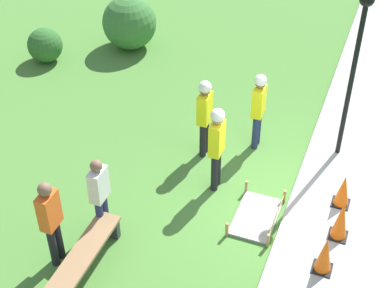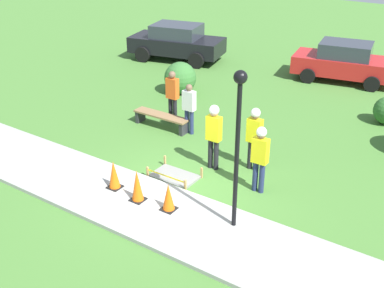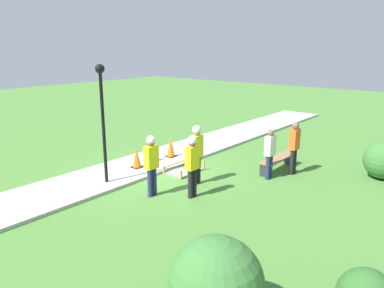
{
  "view_description": "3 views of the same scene",
  "coord_description": "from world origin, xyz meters",
  "px_view_note": "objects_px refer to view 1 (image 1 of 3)",
  "views": [
    {
      "loc": [
        -8.35,
        -1.18,
        7.95
      ],
      "look_at": [
        -0.11,
        1.94,
        1.06
      ],
      "focal_mm": 55.0,
      "sensor_mm": 36.0,
      "label": 1
    },
    {
      "loc": [
        6.11,
        -8.52,
        6.52
      ],
      "look_at": [
        -0.49,
        1.23,
        0.71
      ],
      "focal_mm": 45.0,
      "sensor_mm": 36.0,
      "label": 2
    },
    {
      "loc": [
        8.73,
        8.41,
        4.21
      ],
      "look_at": [
        -0.31,
        1.02,
        1.14
      ],
      "focal_mm": 35.0,
      "sensor_mm": 36.0,
      "label": 3
    }
  ],
  "objects_px": {
    "traffic_cone_sidewalk_edge": "(343,190)",
    "worker_supervisor": "(205,112)",
    "park_bench": "(84,258)",
    "worker_assistant": "(259,105)",
    "bystander_in_orange_shirt": "(51,219)",
    "bystander_in_gray_shirt": "(100,192)",
    "lamppost_near": "(357,53)",
    "traffic_cone_far_patch": "(341,220)",
    "traffic_cone_near_patch": "(325,254)",
    "worker_trainee": "(217,142)"
  },
  "relations": [
    {
      "from": "worker_assistant",
      "to": "bystander_in_gray_shirt",
      "type": "distance_m",
      "value": 3.94
    },
    {
      "from": "worker_supervisor",
      "to": "worker_assistant",
      "type": "bearing_deg",
      "value": -55.7
    },
    {
      "from": "traffic_cone_near_patch",
      "to": "park_bench",
      "type": "height_order",
      "value": "traffic_cone_near_patch"
    },
    {
      "from": "bystander_in_orange_shirt",
      "to": "lamppost_near",
      "type": "height_order",
      "value": "lamppost_near"
    },
    {
      "from": "park_bench",
      "to": "traffic_cone_far_patch",
      "type": "bearing_deg",
      "value": -59.98
    },
    {
      "from": "traffic_cone_far_patch",
      "to": "worker_assistant",
      "type": "xyz_separation_m",
      "value": [
        2.16,
        2.15,
        0.57
      ]
    },
    {
      "from": "park_bench",
      "to": "bystander_in_orange_shirt",
      "type": "relative_size",
      "value": 1.12
    },
    {
      "from": "traffic_cone_far_patch",
      "to": "traffic_cone_near_patch",
      "type": "bearing_deg",
      "value": 172.07
    },
    {
      "from": "park_bench",
      "to": "worker_assistant",
      "type": "bearing_deg",
      "value": -21.73
    },
    {
      "from": "bystander_in_gray_shirt",
      "to": "lamppost_near",
      "type": "relative_size",
      "value": 0.46
    },
    {
      "from": "traffic_cone_near_patch",
      "to": "lamppost_near",
      "type": "relative_size",
      "value": 0.21
    },
    {
      "from": "traffic_cone_sidewalk_edge",
      "to": "worker_supervisor",
      "type": "xyz_separation_m",
      "value": [
        0.64,
        3.02,
        0.64
      ]
    },
    {
      "from": "traffic_cone_sidewalk_edge",
      "to": "bystander_in_gray_shirt",
      "type": "distance_m",
      "value": 4.54
    },
    {
      "from": "park_bench",
      "to": "worker_supervisor",
      "type": "bearing_deg",
      "value": -12.03
    },
    {
      "from": "bystander_in_gray_shirt",
      "to": "worker_supervisor",
      "type": "bearing_deg",
      "value": -19.1
    },
    {
      "from": "traffic_cone_sidewalk_edge",
      "to": "park_bench",
      "type": "height_order",
      "value": "traffic_cone_sidewalk_edge"
    },
    {
      "from": "bystander_in_gray_shirt",
      "to": "bystander_in_orange_shirt",
      "type": "bearing_deg",
      "value": 156.79
    },
    {
      "from": "traffic_cone_far_patch",
      "to": "park_bench",
      "type": "bearing_deg",
      "value": 120.02
    },
    {
      "from": "worker_assistant",
      "to": "bystander_in_orange_shirt",
      "type": "bearing_deg",
      "value": 151.99
    },
    {
      "from": "traffic_cone_far_patch",
      "to": "park_bench",
      "type": "height_order",
      "value": "traffic_cone_far_patch"
    },
    {
      "from": "worker_assistant",
      "to": "lamppost_near",
      "type": "xyz_separation_m",
      "value": [
        0.28,
        -1.73,
        1.42
      ]
    },
    {
      "from": "bystander_in_gray_shirt",
      "to": "lamppost_near",
      "type": "xyz_separation_m",
      "value": [
        3.71,
        -3.65,
        1.56
      ]
    },
    {
      "from": "worker_supervisor",
      "to": "bystander_in_orange_shirt",
      "type": "xyz_separation_m",
      "value": [
        -3.71,
        1.36,
        -0.07
      ]
    },
    {
      "from": "park_bench",
      "to": "worker_supervisor",
      "type": "distance_m",
      "value": 3.92
    },
    {
      "from": "worker_supervisor",
      "to": "bystander_in_orange_shirt",
      "type": "relative_size",
      "value": 1.01
    },
    {
      "from": "traffic_cone_near_patch",
      "to": "worker_trainee",
      "type": "xyz_separation_m",
      "value": [
        1.45,
        2.42,
        0.67
      ]
    },
    {
      "from": "lamppost_near",
      "to": "bystander_in_orange_shirt",
      "type": "bearing_deg",
      "value": 138.9
    },
    {
      "from": "park_bench",
      "to": "worker_trainee",
      "type": "distance_m",
      "value": 3.26
    },
    {
      "from": "bystander_in_gray_shirt",
      "to": "traffic_cone_far_patch",
      "type": "bearing_deg",
      "value": -72.66
    },
    {
      "from": "worker_trainee",
      "to": "worker_supervisor",
      "type": "bearing_deg",
      "value": 32.04
    },
    {
      "from": "bystander_in_orange_shirt",
      "to": "bystander_in_gray_shirt",
      "type": "distance_m",
      "value": 1.02
    },
    {
      "from": "worker_assistant",
      "to": "lamppost_near",
      "type": "bearing_deg",
      "value": -80.84
    },
    {
      "from": "bystander_in_orange_shirt",
      "to": "lamppost_near",
      "type": "bearing_deg",
      "value": -41.1
    },
    {
      "from": "park_bench",
      "to": "bystander_in_gray_shirt",
      "type": "distance_m",
      "value": 1.16
    },
    {
      "from": "traffic_cone_sidewalk_edge",
      "to": "park_bench",
      "type": "xyz_separation_m",
      "value": [
        -3.13,
        3.82,
        -0.1
      ]
    },
    {
      "from": "traffic_cone_sidewalk_edge",
      "to": "worker_assistant",
      "type": "xyz_separation_m",
      "value": [
        1.3,
        2.06,
        0.63
      ]
    },
    {
      "from": "traffic_cone_near_patch",
      "to": "lamppost_near",
      "type": "distance_m",
      "value": 3.88
    },
    {
      "from": "traffic_cone_sidewalk_edge",
      "to": "bystander_in_orange_shirt",
      "type": "distance_m",
      "value": 5.38
    },
    {
      "from": "traffic_cone_sidewalk_edge",
      "to": "worker_supervisor",
      "type": "distance_m",
      "value": 3.15
    },
    {
      "from": "traffic_cone_far_patch",
      "to": "bystander_in_gray_shirt",
      "type": "bearing_deg",
      "value": 107.34
    },
    {
      "from": "traffic_cone_sidewalk_edge",
      "to": "bystander_in_gray_shirt",
      "type": "height_order",
      "value": "bystander_in_gray_shirt"
    },
    {
      "from": "traffic_cone_sidewalk_edge",
      "to": "bystander_in_orange_shirt",
      "type": "height_order",
      "value": "bystander_in_orange_shirt"
    },
    {
      "from": "worker_assistant",
      "to": "traffic_cone_near_patch",
      "type": "bearing_deg",
      "value": -146.07
    },
    {
      "from": "worker_trainee",
      "to": "traffic_cone_far_patch",
      "type": "bearing_deg",
      "value": -102.94
    },
    {
      "from": "traffic_cone_sidewalk_edge",
      "to": "lamppost_near",
      "type": "relative_size",
      "value": 0.19
    },
    {
      "from": "bystander_in_gray_shirt",
      "to": "lamppost_near",
      "type": "height_order",
      "value": "lamppost_near"
    },
    {
      "from": "traffic_cone_far_patch",
      "to": "worker_assistant",
      "type": "distance_m",
      "value": 3.1
    },
    {
      "from": "worker_trainee",
      "to": "lamppost_near",
      "type": "height_order",
      "value": "lamppost_near"
    },
    {
      "from": "worker_trainee",
      "to": "traffic_cone_near_patch",
      "type": "bearing_deg",
      "value": -120.89
    },
    {
      "from": "traffic_cone_sidewalk_edge",
      "to": "worker_trainee",
      "type": "relative_size",
      "value": 0.37
    }
  ]
}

